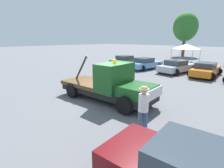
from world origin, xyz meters
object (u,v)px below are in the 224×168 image
(parked_car_skyblue, at_px, (145,64))
(canopy_tent_white, at_px, (186,46))
(parked_car_orange, at_px, (206,70))
(person_near_truck, at_px, (143,106))
(tree_right, at_px, (185,27))
(tow_truck, at_px, (111,85))
(parked_car_olive, at_px, (125,61))
(parked_car_silver, at_px, (177,66))

(parked_car_skyblue, height_order, canopy_tent_white, canopy_tent_white)
(parked_car_orange, xyz_separation_m, canopy_tent_white, (-5.50, 8.70, 1.72))
(person_near_truck, relative_size, tree_right, 0.21)
(tow_truck, distance_m, canopy_tent_white, 20.31)
(parked_car_olive, height_order, tree_right, tree_right)
(parked_car_olive, distance_m, parked_car_skyblue, 3.43)
(parked_car_skyblue, bearing_deg, tow_truck, -148.72)
(parked_car_orange, bearing_deg, parked_car_olive, 85.94)
(parked_car_olive, relative_size, parked_car_orange, 0.91)
(parked_car_olive, bearing_deg, parked_car_skyblue, -92.94)
(parked_car_olive, bearing_deg, tow_truck, -138.10)
(parked_car_orange, xyz_separation_m, tree_right, (-9.90, 18.27, 5.05))
(canopy_tent_white, height_order, tree_right, tree_right)
(canopy_tent_white, bearing_deg, tow_truck, -79.00)
(parked_car_skyblue, relative_size, canopy_tent_white, 1.43)
(person_near_truck, distance_m, canopy_tent_white, 22.64)
(tree_right, bearing_deg, person_near_truck, -69.58)
(canopy_tent_white, bearing_deg, parked_car_skyblue, -96.10)
(person_near_truck, xyz_separation_m, tree_right, (-11.55, 31.02, 4.63))
(parked_car_silver, xyz_separation_m, tree_right, (-7.09, 18.38, 5.05))
(tow_truck, xyz_separation_m, person_near_truck, (3.27, -1.55, 0.12))
(person_near_truck, distance_m, parked_car_skyblue, 14.64)
(tow_truck, height_order, parked_car_silver, tow_truck)
(parked_car_skyblue, xyz_separation_m, parked_car_silver, (3.67, 0.46, 0.00))
(parked_car_olive, height_order, parked_car_silver, same)
(parked_car_skyblue, bearing_deg, canopy_tent_white, 0.59)
(tow_truck, height_order, person_near_truck, tow_truck)
(person_near_truck, relative_size, canopy_tent_white, 0.57)
(parked_car_silver, distance_m, tree_right, 20.34)
(parked_car_orange, height_order, canopy_tent_white, canopy_tent_white)
(person_near_truck, xyz_separation_m, canopy_tent_white, (-7.14, 21.44, 1.30))
(tow_truck, xyz_separation_m, parked_car_silver, (-1.19, 11.08, -0.30))
(tow_truck, height_order, tree_right, tree_right)
(tow_truck, bearing_deg, parked_car_olive, 121.64)
(parked_car_skyblue, bearing_deg, tree_right, 16.96)
(tow_truck, distance_m, parked_car_olive, 13.84)
(parked_car_olive, bearing_deg, parked_car_orange, -84.24)
(tow_truck, distance_m, person_near_truck, 3.63)
(parked_car_olive, relative_size, parked_car_silver, 0.91)
(parked_car_olive, xyz_separation_m, parked_car_orange, (9.88, 0.08, 0.00))
(parked_car_orange, bearing_deg, tow_truck, 167.18)
(tow_truck, height_order, canopy_tent_white, canopy_tent_white)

